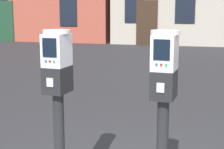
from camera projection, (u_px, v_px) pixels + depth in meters
name	position (u px, v px, depth m)	size (l,w,h in m)	color
parking_meter_near_kerb	(58.00, 85.00, 2.96)	(0.23, 0.26, 1.44)	black
parking_meter_twin_adjacent	(164.00, 90.00, 2.74)	(0.23, 0.26, 1.45)	black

